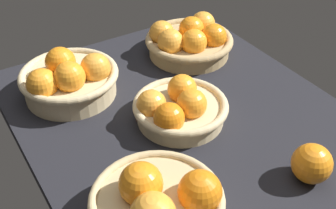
# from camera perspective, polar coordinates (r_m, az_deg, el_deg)

# --- Properties ---
(market_tray) EXTENTS (0.84, 0.72, 0.03)m
(market_tray) POSITION_cam_1_polar(r_m,az_deg,el_deg) (1.05, 1.72, -1.82)
(market_tray) COLOR black
(market_tray) RESTS_ON ground
(basket_near_right) EXTENTS (0.25, 0.25, 0.11)m
(basket_near_right) POSITION_cam_1_polar(r_m,az_deg,el_deg) (1.25, 2.78, 8.35)
(basket_near_right) COLOR tan
(basket_near_right) RESTS_ON market_tray
(basket_far_left) EXTENTS (0.24, 0.24, 0.12)m
(basket_far_left) POSITION_cam_1_polar(r_m,az_deg,el_deg) (0.78, -1.19, -12.96)
(basket_far_left) COLOR tan
(basket_far_left) RESTS_ON market_tray
(basket_far_right) EXTENTS (0.24, 0.24, 0.13)m
(basket_far_right) POSITION_cam_1_polar(r_m,az_deg,el_deg) (1.09, -12.80, 3.27)
(basket_far_right) COLOR #D3BC8C
(basket_far_right) RESTS_ON market_tray
(basket_center) EXTENTS (0.22, 0.22, 0.10)m
(basket_center) POSITION_cam_1_polar(r_m,az_deg,el_deg) (0.99, 1.35, -0.43)
(basket_center) COLOR #D3BC8C
(basket_center) RESTS_ON market_tray
(loose_orange_front_gap) EXTENTS (0.08, 0.08, 0.08)m
(loose_orange_front_gap) POSITION_cam_1_polar(r_m,az_deg,el_deg) (0.90, 18.29, -7.33)
(loose_orange_front_gap) COLOR orange
(loose_orange_front_gap) RESTS_ON market_tray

